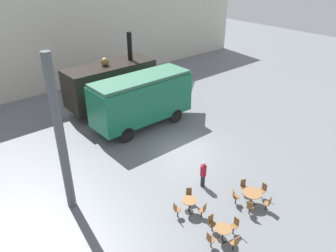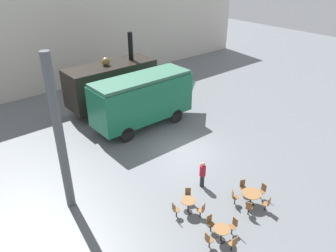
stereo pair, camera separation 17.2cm
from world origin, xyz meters
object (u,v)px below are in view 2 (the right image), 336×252
Objects in this scene: cafe_table_near at (251,195)px; cafe_table_far at (221,232)px; cafe_table_mid at (188,203)px; visitor_person at (202,174)px; streamlined_locomotive at (149,96)px; cafe_chair_0 at (234,196)px; steam_locomotive at (112,82)px.

cafe_table_near is 1.30× the size of cafe_table_far.
cafe_table_mid is 2.27m from visitor_person.
streamlined_locomotive is 10.44m from cafe_chair_0.
cafe_table_far is at bearing -110.81° from cafe_chair_0.
cafe_table_near is 3.29m from cafe_table_mid.
cafe_table_mid is at bearing -152.99° from visitor_person.
steam_locomotive is 8.34× the size of cafe_chair_0.
cafe_table_near is 3.05m from cafe_table_far.
visitor_person reaches higher than cafe_table_near.
visitor_person is (-2.46, -7.97, -1.39)m from streamlined_locomotive.
streamlined_locomotive is at bearing 67.84° from cafe_table_far.
steam_locomotive is 4.08m from streamlined_locomotive.
cafe_table_near is at bearing -72.28° from visitor_person.
visitor_person is (-1.70, -11.97, -1.45)m from steam_locomotive.
visitor_person is at bearing 57.17° from cafe_table_far.
visitor_person reaches higher than cafe_table_far.
visitor_person reaches higher than cafe_table_mid.
cafe_table_far is (-0.12, -2.28, -0.03)m from cafe_table_mid.
steam_locomotive is 15.85m from cafe_table_far.
steam_locomotive is 14.75m from cafe_table_near.
cafe_table_mid is 2.45m from cafe_chair_0.
steam_locomotive reaches higher than streamlined_locomotive.
cafe_table_near is at bearing 0.00° from cafe_chair_0.
streamlined_locomotive is at bearing 63.58° from cafe_table_mid.
streamlined_locomotive reaches higher than cafe_table_far.
cafe_table_far is 3.94m from visitor_person.
cafe_table_mid is at bearing 150.32° from cafe_table_near.
cafe_table_far is 0.87× the size of cafe_chair_0.
cafe_chair_0 is (-0.65, 0.57, -0.08)m from cafe_table_near.
steam_locomotive is 0.80× the size of streamlined_locomotive.
cafe_table_far is (-2.98, -0.65, -0.06)m from cafe_table_near.
cafe_table_mid is at bearing -164.07° from cafe_chair_0.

